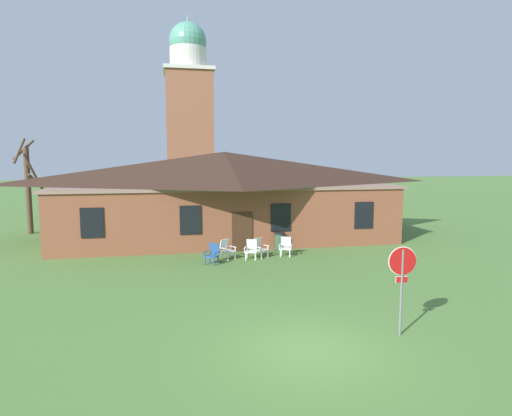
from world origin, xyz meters
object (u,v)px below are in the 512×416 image
Objects in this scene: lawn_chair_near_door at (227,249)px; trash_bin at (280,242)px; lawn_chair_middle at (260,247)px; lawn_chair_left_end at (251,249)px; lawn_chair_by_porch at (213,253)px; stop_sign at (402,273)px; lawn_chair_right_end at (286,246)px.

lawn_chair_near_door is 0.98× the size of trash_bin.
lawn_chair_near_door is 1.65m from lawn_chair_middle.
lawn_chair_near_door is at bearing 167.83° from lawn_chair_left_end.
lawn_chair_by_porch and lawn_chair_middle have the same top height.
stop_sign reaches higher than lawn_chair_left_end.
stop_sign is 10.23m from lawn_chair_by_porch.
lawn_chair_by_porch is (-4.29, 9.20, -1.28)m from stop_sign.
lawn_chair_by_porch is 1.00× the size of lawn_chair_near_door.
stop_sign is 10.22m from lawn_chair_right_end.
trash_bin is (-0.00, 1.22, -0.00)m from lawn_chair_right_end.
lawn_chair_middle is 1.37m from lawn_chair_right_end.
stop_sign is 2.62× the size of lawn_chair_middle.
lawn_chair_left_end is 0.98× the size of trash_bin.
lawn_chair_by_porch is at bearing -132.05° from lawn_chair_near_door.
lawn_chair_middle is at bearing -177.74° from lawn_chair_right_end.
lawn_chair_by_porch is at bearing -162.73° from lawn_chair_left_end.
lawn_chair_by_porch and lawn_chair_right_end have the same top height.
lawn_chair_near_door and lawn_chair_right_end have the same top height.
stop_sign is 2.62× the size of lawn_chair_left_end.
lawn_chair_middle is 0.98× the size of trash_bin.
lawn_chair_by_porch and lawn_chair_near_door have the same top height.
lawn_chair_middle is at bearing 0.08° from lawn_chair_near_door.
trash_bin reaches higher than lawn_chair_left_end.
lawn_chair_left_end is 1.86m from lawn_chair_right_end.
lawn_chair_left_end is 1.00× the size of lawn_chair_middle.
stop_sign is at bearing -79.55° from lawn_chair_middle.
lawn_chair_right_end is at bearing 92.76° from stop_sign.
lawn_chair_left_end is at bearing 103.34° from stop_sign.
lawn_chair_right_end is (-0.49, 10.12, -1.28)m from stop_sign.
trash_bin is (-0.49, 11.34, -1.28)m from stop_sign.
stop_sign is at bearing -87.24° from lawn_chair_right_end.
lawn_chair_by_porch is 1.00× the size of lawn_chair_middle.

